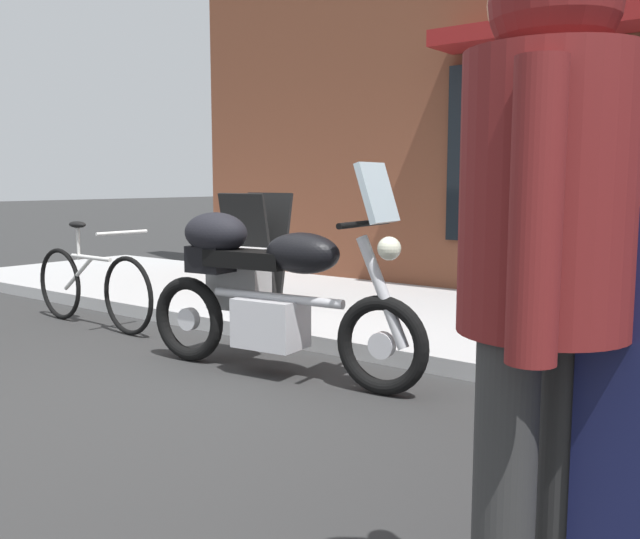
# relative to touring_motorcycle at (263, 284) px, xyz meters

# --- Properties ---
(ground_plane) EXTENTS (80.00, 80.00, 0.00)m
(ground_plane) POSITION_rel_touring_motorcycle_xyz_m (-0.01, -0.60, -0.59)
(ground_plane) COLOR #2E2E2E
(touring_motorcycle) EXTENTS (2.12, 0.62, 1.38)m
(touring_motorcycle) POSITION_rel_touring_motorcycle_xyz_m (0.00, 0.00, 0.00)
(touring_motorcycle) COLOR black
(touring_motorcycle) RESTS_ON ground_plane
(parked_bicycle) EXTENTS (1.71, 0.48, 0.92)m
(parked_bicycle) POSITION_rel_touring_motorcycle_xyz_m (-2.18, 0.17, -0.23)
(parked_bicycle) COLOR black
(parked_bicycle) RESTS_ON ground_plane
(pedestrian_walking) EXTENTS (0.47, 0.54, 1.78)m
(pedestrian_walking) POSITION_rel_touring_motorcycle_xyz_m (2.54, -1.85, 0.54)
(pedestrian_walking) COLOR #323232
(pedestrian_walking) RESTS_ON ground_plane
(sandwich_board_sign) EXTENTS (0.55, 0.43, 1.04)m
(sandwich_board_sign) POSITION_rel_touring_motorcycle_xyz_m (-1.34, 1.37, 0.05)
(sandwich_board_sign) COLOR black
(sandwich_board_sign) RESTS_ON sidewalk_curb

